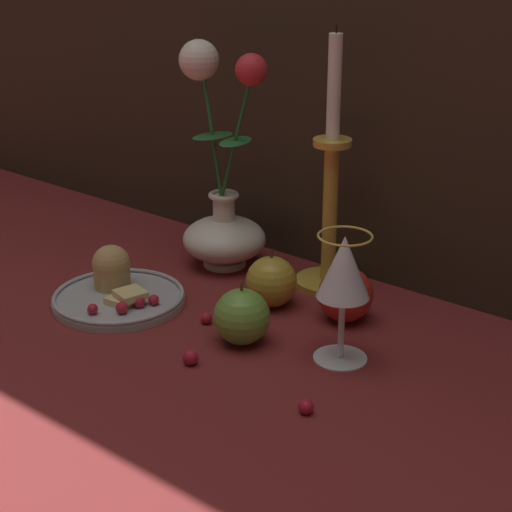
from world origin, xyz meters
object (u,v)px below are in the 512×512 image
Objects in this scene: vase at (223,204)px; apple_at_table_edge at (345,294)px; plate_with_pastries at (117,289)px; apple_beside_vase at (242,317)px; candlestick at (330,208)px; apple_near_glass at (271,282)px; wine_glass at (344,273)px.

apple_at_table_edge is (0.26, -0.04, -0.06)m from vase.
vase reaches higher than plate_with_pastries.
apple_at_table_edge reaches higher than apple_beside_vase.
apple_at_table_edge reaches higher than plate_with_pastries.
candlestick is 0.14m from apple_at_table_edge.
apple_at_table_edge reaches higher than apple_near_glass.
vase is at bearing 156.45° from wine_glass.
apple_near_glass is 0.11m from apple_at_table_edge.
apple_beside_vase is at bearing -115.83° from apple_at_table_edge.
apple_at_table_edge is (0.07, 0.14, 0.00)m from apple_beside_vase.
vase is 0.18m from apple_near_glass.
wine_glass is 0.44× the size of candlestick.
wine_glass is 1.96× the size of apple_near_glass.
plate_with_pastries is 0.22m from apple_near_glass.
wine_glass is 0.14m from apple_at_table_edge.
wine_glass is 0.22m from candlestick.
apple_beside_vase is (0.19, -0.18, -0.06)m from vase.
candlestick reaches higher than apple_beside_vase.
wine_glass is 0.15m from apple_beside_vase.
vase is at bearing 155.14° from apple_near_glass.
vase reaches higher than apple_beside_vase.
candlestick is (-0.14, 0.18, 0.01)m from wine_glass.
wine_glass is 0.19m from apple_near_glass.
apple_beside_vase and apple_near_glass have the same top height.
apple_at_table_edge is (0.08, -0.08, -0.08)m from candlestick.
wine_glass reaches higher than plate_with_pastries.
plate_with_pastries is at bearing -144.97° from apple_near_glass.
plate_with_pastries is 0.33m from apple_at_table_edge.
plate_with_pastries is at bearing -98.93° from vase.
vase is 0.27m from apple_at_table_edge.
wine_glass is at bearing -22.33° from apple_near_glass.
apple_beside_vase is 0.15m from apple_at_table_edge.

